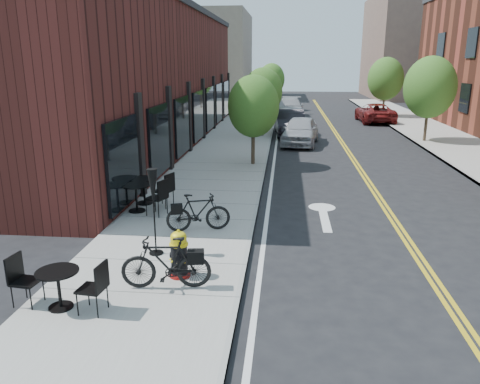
{
  "coord_description": "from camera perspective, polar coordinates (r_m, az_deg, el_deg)",
  "views": [
    {
      "loc": [
        0.78,
        -11.04,
        4.51
      ],
      "look_at": [
        -0.42,
        1.29,
        1.0
      ],
      "focal_mm": 35.0,
      "sensor_mm": 36.0,
      "label": 1
    }
  ],
  "objects": [
    {
      "name": "bg_building_right",
      "position": [
        62.93,
        20.39,
        16.23
      ],
      "size": [
        10.0,
        16.0,
        12.0
      ],
      "primitive_type": "cube",
      "color": "brown",
      "rests_on": "ground"
    },
    {
      "name": "tree_near_d",
      "position": [
        44.1,
        3.86,
        13.55
      ],
      "size": [
        2.4,
        2.4,
        4.11
      ],
      "color": "#382B1E",
      "rests_on": "sidewalk_near"
    },
    {
      "name": "tree_near_b",
      "position": [
        28.13,
        2.8,
        12.14
      ],
      "size": [
        2.3,
        2.3,
        3.98
      ],
      "color": "#382B1E",
      "rests_on": "sidewalk_near"
    },
    {
      "name": "building_near",
      "position": [
        26.1,
        -10.94,
        13.32
      ],
      "size": [
        5.0,
        28.0,
        7.0
      ],
      "primitive_type": "cube",
      "color": "#401814",
      "rests_on": "ground"
    },
    {
      "name": "bistro_set_a",
      "position": [
        9.23,
        -21.26,
        -10.38
      ],
      "size": [
        1.81,
        0.85,
        0.96
      ],
      "rotation": [
        0.0,
        0.0,
        -0.12
      ],
      "color": "black",
      "rests_on": "sidewalk_near"
    },
    {
      "name": "sidewalk_near",
      "position": [
        21.68,
        -1.93,
        3.97
      ],
      "size": [
        4.0,
        70.0,
        0.12
      ],
      "primitive_type": "cube",
      "color": "#9E9B93",
      "rests_on": "ground"
    },
    {
      "name": "bicycle_left",
      "position": [
        9.42,
        -9.02,
        -8.53
      ],
      "size": [
        1.83,
        0.71,
        1.07
      ],
      "primitive_type": "imported",
      "rotation": [
        0.0,
        0.0,
        -1.45
      ],
      "color": "black",
      "rests_on": "sidewalk_near"
    },
    {
      "name": "tree_far_b",
      "position": [
        28.19,
        22.14,
        11.73
      ],
      "size": [
        2.8,
        2.8,
        4.62
      ],
      "color": "#382B1E",
      "rests_on": "sidewalk_far"
    },
    {
      "name": "bistro_set_b",
      "position": [
        14.99,
        -11.63,
        0.59
      ],
      "size": [
        2.02,
        1.15,
        1.07
      ],
      "rotation": [
        0.0,
        0.0,
        -0.35
      ],
      "color": "black",
      "rests_on": "sidewalk_near"
    },
    {
      "name": "parked_car_a",
      "position": [
        26.09,
        7.36,
        7.42
      ],
      "size": [
        2.38,
        4.66,
        1.52
      ],
      "primitive_type": "imported",
      "rotation": [
        0.0,
        0.0,
        -0.13
      ],
      "color": "#A8AAB1",
      "rests_on": "ground"
    },
    {
      "name": "tree_far_c",
      "position": [
        39.84,
        17.33,
        13.03
      ],
      "size": [
        2.8,
        2.8,
        4.62
      ],
      "color": "#382B1E",
      "rests_on": "sidewalk_far"
    },
    {
      "name": "bicycle_right",
      "position": [
        12.4,
        -5.11,
        -2.48
      ],
      "size": [
        1.76,
        0.91,
        1.02
      ],
      "primitive_type": "imported",
      "rotation": [
        0.0,
        0.0,
        1.84
      ],
      "color": "black",
      "rests_on": "sidewalk_near"
    },
    {
      "name": "tree_near_c",
      "position": [
        36.12,
        3.44,
        12.65
      ],
      "size": [
        2.1,
        2.1,
        3.67
      ],
      "color": "#382B1E",
      "rests_on": "sidewalk_near"
    },
    {
      "name": "bistro_set_c",
      "position": [
        14.26,
        -12.55,
        -0.23
      ],
      "size": [
        2.03,
        1.18,
        1.08
      ],
      "rotation": [
        0.0,
        0.0,
        -0.36
      ],
      "color": "black",
      "rests_on": "sidewalk_near"
    },
    {
      "name": "fire_hydrant",
      "position": [
        9.89,
        -7.43,
        -7.55
      ],
      "size": [
        0.45,
        0.45,
        1.03
      ],
      "rotation": [
        0.0,
        0.0,
        0.02
      ],
      "color": "maroon",
      "rests_on": "sidewalk_near"
    },
    {
      "name": "patio_umbrella",
      "position": [
        10.78,
        -10.55,
        -0.21
      ],
      "size": [
        0.33,
        0.33,
        2.04
      ],
      "color": "black",
      "rests_on": "sidewalk_near"
    },
    {
      "name": "parked_car_b",
      "position": [
        29.29,
        6.1,
        8.43
      ],
      "size": [
        2.0,
        4.89,
        1.58
      ],
      "primitive_type": "imported",
      "rotation": [
        0.0,
        0.0,
        0.07
      ],
      "color": "black",
      "rests_on": "ground"
    },
    {
      "name": "tree_near_a",
      "position": [
        20.18,
        1.64,
        10.39
      ],
      "size": [
        2.2,
        2.2,
        3.81
      ],
      "color": "#382B1E",
      "rests_on": "sidewalk_near"
    },
    {
      "name": "parked_car_far",
      "position": [
        36.77,
        16.11,
        9.26
      ],
      "size": [
        2.5,
        5.12,
        1.4
      ],
      "primitive_type": "imported",
      "rotation": [
        0.0,
        0.0,
        3.18
      ],
      "color": "maroon",
      "rests_on": "ground"
    },
    {
      "name": "bg_building_left",
      "position": [
        59.69,
        -3.03,
        16.27
      ],
      "size": [
        8.0,
        14.0,
        10.0
      ],
      "primitive_type": "cube",
      "color": "#726656",
      "rests_on": "ground"
    },
    {
      "name": "ground",
      "position": [
        11.95,
        1.42,
        -6.35
      ],
      "size": [
        120.0,
        120.0,
        0.0
      ],
      "primitive_type": "plane",
      "color": "black",
      "rests_on": "ground"
    },
    {
      "name": "parked_car_c",
      "position": [
        38.6,
        6.06,
        10.19
      ],
      "size": [
        2.28,
        5.42,
        1.56
      ],
      "primitive_type": "imported",
      "rotation": [
        0.0,
        0.0,
        -0.02
      ],
      "color": "#A1A0A5",
      "rests_on": "ground"
    }
  ]
}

